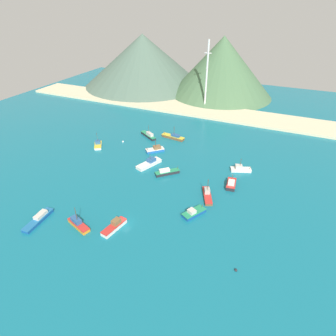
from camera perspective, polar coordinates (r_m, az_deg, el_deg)
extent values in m
cube|color=#146B7F|center=(106.26, -0.07, -1.00)|extent=(260.00, 280.00, 0.50)
cube|color=silver|center=(110.27, 14.26, -0.36)|extent=(7.84, 5.23, 0.82)
cube|color=white|center=(110.02, 14.29, -0.14)|extent=(8.00, 5.33, 0.20)
cube|color=beige|center=(109.43, 13.88, 0.24)|extent=(3.03, 2.83, 1.42)
cylinder|color=#4C3823|center=(110.49, 16.00, 0.02)|extent=(0.51, 0.29, 1.11)
cylinder|color=#4C3823|center=(108.52, 14.26, 1.17)|extent=(0.17, 0.17, 2.71)
cube|color=silver|center=(110.46, -3.81, 0.76)|extent=(6.63, 11.01, 1.08)
cube|color=white|center=(110.14, -3.83, 1.05)|extent=(6.76, 11.23, 0.20)
cube|color=#28568C|center=(110.53, -3.33, 1.63)|extent=(3.29, 3.70, 1.28)
cylinder|color=#4C3823|center=(109.15, -3.60, 2.48)|extent=(0.11, 0.11, 2.95)
cube|color=brown|center=(131.81, 1.01, 6.11)|extent=(10.99, 3.93, 1.10)
cube|color=gold|center=(131.54, 1.01, 6.37)|extent=(11.21, 4.01, 0.20)
cube|color=#28568C|center=(130.67, 1.52, 6.47)|extent=(4.29, 2.39, 0.98)
cylinder|color=#4C3823|center=(133.61, -0.77, 7.09)|extent=(0.65, 0.21, 1.49)
cylinder|color=#4C3823|center=(130.08, 1.22, 7.50)|extent=(0.19, 0.19, 3.74)
cube|color=#232328|center=(133.72, -3.92, 6.40)|extent=(9.81, 7.18, 1.02)
cube|color=#238C5B|center=(133.47, -3.93, 6.64)|extent=(10.00, 7.32, 0.20)
cube|color=beige|center=(132.14, -3.66, 6.75)|extent=(4.32, 3.49, 1.30)
cylinder|color=#4C3823|center=(131.87, -3.88, 7.78)|extent=(0.12, 0.12, 3.30)
cube|color=#14478C|center=(86.98, 5.16, -8.90)|extent=(6.05, 7.85, 0.94)
cube|color=#238C5B|center=(86.61, 5.18, -8.61)|extent=(6.17, 8.00, 0.20)
cube|color=beige|center=(85.73, 4.73, -8.54)|extent=(2.82, 2.75, 1.02)
cylinder|color=#4C3823|center=(88.08, 6.83, -7.47)|extent=(0.38, 0.55, 1.28)
cube|color=#1E5BA8|center=(120.57, -2.60, 3.54)|extent=(7.44, 7.38, 0.99)
cube|color=white|center=(120.30, -2.61, 3.79)|extent=(7.59, 7.52, 0.20)
cube|color=brown|center=(120.24, -2.19, 4.14)|extent=(3.73, 3.72, 1.13)
cylinder|color=#4C3823|center=(119.19, -4.15, 3.79)|extent=(0.50, 0.50, 1.35)
cylinder|color=#4C3823|center=(119.28, -2.48, 4.87)|extent=(0.19, 0.19, 2.46)
cube|color=silver|center=(127.87, -13.70, 4.32)|extent=(6.10, 7.20, 0.95)
cube|color=gold|center=(127.62, -13.73, 4.55)|extent=(6.22, 7.34, 0.20)
cube|color=#28568C|center=(128.04, -13.76, 5.03)|extent=(2.83, 2.77, 1.39)
cylinder|color=#4C3823|center=(126.58, -13.92, 6.05)|extent=(0.10, 0.10, 3.98)
cube|color=#232328|center=(104.88, -0.14, -0.95)|extent=(7.82, 7.75, 1.10)
cube|color=#238C5B|center=(104.54, -0.14, -0.65)|extent=(7.97, 7.90, 0.20)
cube|color=silver|center=(103.88, -0.72, -0.46)|extent=(3.79, 3.77, 1.08)
cylinder|color=#4C3823|center=(105.44, 1.91, 0.06)|extent=(0.54, 0.53, 1.49)
cube|color=#232328|center=(100.74, 12.42, -3.22)|extent=(3.76, 6.87, 1.24)
cube|color=red|center=(100.34, 12.47, -2.88)|extent=(3.84, 7.01, 0.20)
cube|color=silver|center=(99.30, 12.47, -2.82)|extent=(2.50, 2.90, 1.11)
cylinder|color=#4C3823|center=(102.41, 12.67, -1.64)|extent=(0.22, 0.72, 1.68)
cube|color=silver|center=(83.23, -10.65, -11.53)|extent=(3.76, 8.45, 1.10)
cube|color=red|center=(82.80, -10.69, -11.20)|extent=(3.83, 8.62, 0.20)
cube|color=brown|center=(82.79, -10.25, -10.42)|extent=(2.17, 2.73, 1.37)
cube|color=orange|center=(86.36, -17.30, -10.81)|extent=(8.36, 4.71, 0.99)
cube|color=red|center=(85.98, -17.36, -10.51)|extent=(8.53, 4.81, 0.20)
cube|color=#28568C|center=(86.23, -17.79, -9.81)|extent=(3.91, 2.71, 1.28)
cylinder|color=#4C3823|center=(84.00, -17.84, -8.62)|extent=(0.15, 0.15, 4.23)
cube|color=brown|center=(94.19, 7.80, -5.56)|extent=(5.84, 9.40, 0.84)
cube|color=red|center=(93.88, 7.82, -5.30)|extent=(5.96, 9.59, 0.20)
cube|color=#B2ADA3|center=(94.33, 7.78, -4.48)|extent=(2.50, 2.83, 1.47)
cylinder|color=#4C3823|center=(92.41, 7.93, -3.28)|extent=(0.16, 0.16, 3.94)
cube|color=#14478C|center=(92.30, -24.37, -9.44)|extent=(3.23, 10.66, 0.79)
cube|color=#1E669E|center=(92.00, -24.44, -9.20)|extent=(3.29, 10.87, 0.20)
cube|color=beige|center=(92.35, -23.98, -8.47)|extent=(2.13, 4.29, 0.92)
sphere|color=silver|center=(130.10, -8.93, 5.18)|extent=(0.89, 0.89, 0.89)
sphere|color=#232328|center=(74.21, 13.33, -19.14)|extent=(0.73, 0.73, 0.73)
cube|color=beige|center=(163.58, 9.86, 10.76)|extent=(247.00, 21.19, 1.20)
cone|color=#4C6656|center=(212.36, -4.94, 20.42)|extent=(85.05, 85.05, 34.55)
cone|color=#476B47|center=(192.58, 10.64, 19.14)|extent=(65.69, 65.69, 35.88)
cylinder|color=silver|center=(164.72, 7.67, 17.60)|extent=(1.01, 1.01, 37.02)
cylinder|color=silver|center=(162.42, 7.98, 21.66)|extent=(3.70, 0.51, 0.51)
cylinder|color=silver|center=(163.76, 7.78, 19.11)|extent=(0.51, 2.96, 0.51)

